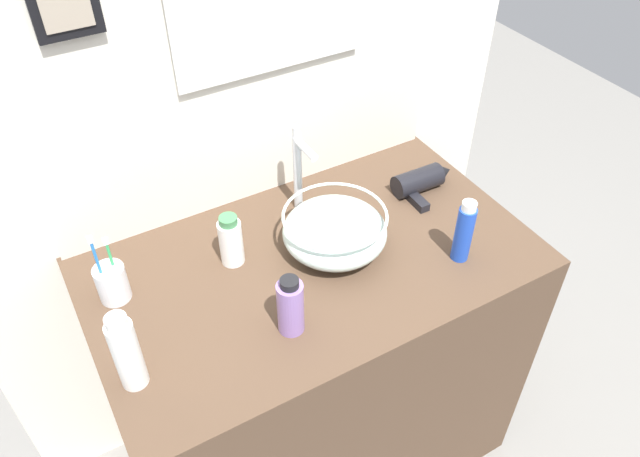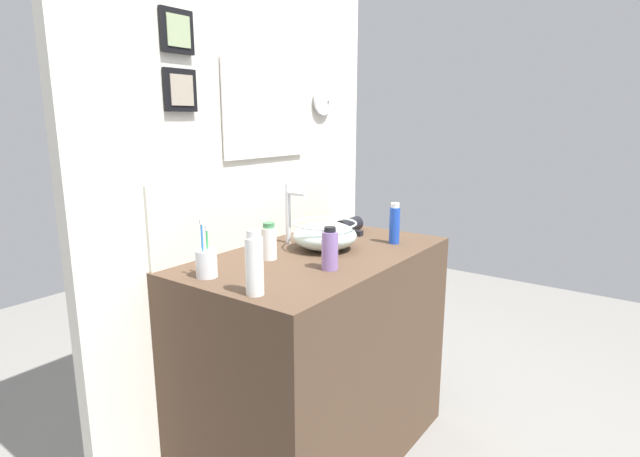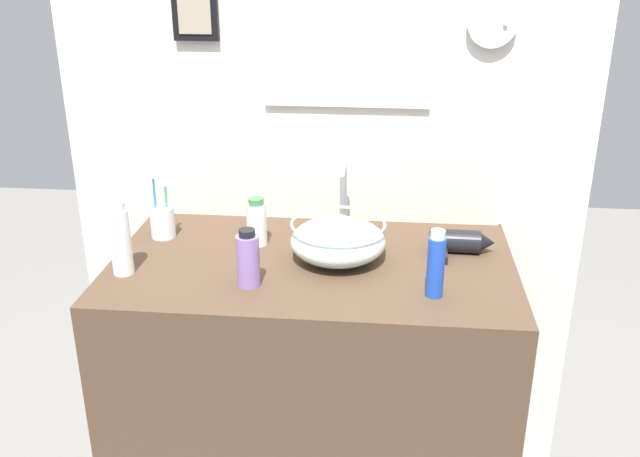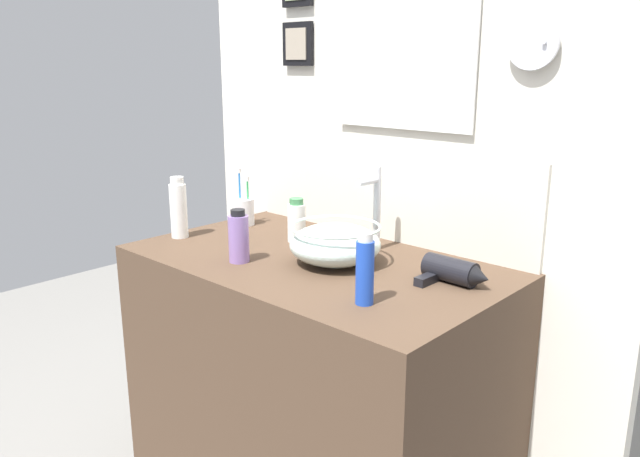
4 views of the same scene
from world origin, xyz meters
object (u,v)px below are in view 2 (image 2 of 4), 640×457
hair_drier (351,225)px  soap_dispenser (395,224)px  faucet (290,210)px  lotion_bottle (330,249)px  toothbrush_cup (206,263)px  glass_bowl_sink (325,235)px  spray_bottle (269,242)px  shampoo_bottle (254,264)px

hair_drier → soap_dispenser: bearing=-107.0°
hair_drier → soap_dispenser: 0.29m
faucet → soap_dispenser: size_ratio=1.46×
lotion_bottle → soap_dispenser: bearing=-1.1°
hair_drier → toothbrush_cup: size_ratio=0.92×
faucet → hair_drier: size_ratio=1.39×
glass_bowl_sink → faucet: (0.00, 0.19, 0.09)m
glass_bowl_sink → toothbrush_cup: toothbrush_cup is taller
toothbrush_cup → glass_bowl_sink: bearing=-12.0°
soap_dispenser → toothbrush_cup: bearing=159.3°
hair_drier → glass_bowl_sink: bearing=-165.9°
hair_drier → soap_dispenser: size_ratio=1.05×
glass_bowl_sink → spray_bottle: (-0.25, 0.09, 0.01)m
faucet → spray_bottle: faucet is taller
hair_drier → shampoo_bottle: 0.95m
hair_drier → soap_dispenser: (-0.08, -0.28, 0.05)m
faucet → toothbrush_cup: 0.56m
lotion_bottle → shampoo_bottle: bearing=173.9°
hair_drier → lotion_bottle: 0.63m
glass_bowl_sink → shampoo_bottle: shampoo_bottle is taller
soap_dispenser → shampoo_bottle: shampoo_bottle is taller
toothbrush_cup → faucet: bearing=7.4°
glass_bowl_sink → lotion_bottle: 0.29m
spray_bottle → soap_dispenser: soap_dispenser is taller
soap_dispenser → shampoo_bottle: bearing=176.8°
glass_bowl_sink → hair_drier: glass_bowl_sink is taller
spray_bottle → glass_bowl_sink: bearing=-19.9°
spray_bottle → hair_drier: bearing=-0.3°
soap_dispenser → faucet: bearing=124.9°
spray_bottle → soap_dispenser: size_ratio=0.81×
faucet → spray_bottle: size_ratio=1.82×
glass_bowl_sink → shampoo_bottle: (-0.58, -0.14, 0.04)m
toothbrush_cup → shampoo_bottle: same height
shampoo_bottle → faucet: bearing=29.6°
toothbrush_cup → lotion_bottle: size_ratio=1.30×
toothbrush_cup → spray_bottle: (0.30, -0.03, 0.02)m
glass_bowl_sink → hair_drier: size_ratio=1.42×
toothbrush_cup → spray_bottle: 0.30m
glass_bowl_sink → spray_bottle: spray_bottle is taller
hair_drier → shampoo_bottle: size_ratio=0.92×
faucet → spray_bottle: 0.28m
glass_bowl_sink → spray_bottle: bearing=160.1°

